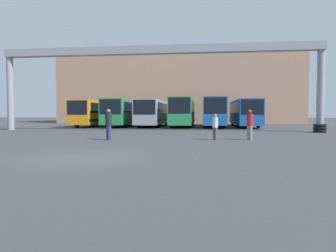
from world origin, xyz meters
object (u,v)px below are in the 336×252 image
Objects in this scene: pedestrian_near_right at (215,126)px; bus_slot_0 at (95,112)px; tire_stack at (320,128)px; pedestrian_near_center at (250,124)px; bus_slot_2 at (154,112)px; bus_slot_1 at (124,111)px; bus_slot_4 at (213,111)px; bus_slot_5 at (244,112)px; bus_slot_3 at (183,111)px; pedestrian_mid_right at (109,124)px.

bus_slot_0 is at bearing -178.55° from pedestrian_near_right.
pedestrian_near_center is at bearing -131.32° from tire_stack.
bus_slot_2 is at bearing 147.37° from tire_stack.
pedestrian_near_center is (12.47, -17.58, -0.87)m from bus_slot_1.
bus_slot_5 is (3.62, 0.14, -0.12)m from bus_slot_4.
pedestrian_near_right is at bearing -79.75° from bus_slot_3.
tire_stack is (4.84, -10.04, -1.42)m from bus_slot_5.
bus_slot_1 is 21.71m from tire_stack.
pedestrian_near_right is (6.79, -18.11, -0.95)m from bus_slot_2.
bus_slot_3 reaches higher than bus_slot_0.
bus_slot_2 reaches higher than tire_stack.
tire_stack is (22.95, -9.37, -1.41)m from bus_slot_0.
bus_slot_5 is 18.57m from pedestrian_near_right.
bus_slot_5 reaches higher than pedestrian_near_right.
bus_slot_1 is 19.01m from pedestrian_mid_right.
bus_slot_1 is at bearing 172.88° from pedestrian_near_right.
bus_slot_5 reaches higher than tire_stack.
bus_slot_3 reaches higher than bus_slot_2.
pedestrian_mid_right is (-6.82, -18.68, -0.92)m from bus_slot_4.
bus_slot_3 is 7.27m from bus_slot_5.
bus_slot_3 reaches higher than bus_slot_4.
pedestrian_near_right is (10.41, -17.83, -1.00)m from bus_slot_1.
bus_slot_3 is at bearing -2.49° from bus_slot_1.
bus_slot_1 reaches higher than bus_slot_0.
pedestrian_near_center is at bearing -84.81° from bus_slot_4.
pedestrian_near_right is (6.37, 0.73, -0.15)m from pedestrian_mid_right.
bus_slot_3 is 18.55m from pedestrian_mid_right.
pedestrian_near_center is at bearing 49.33° from pedestrian_mid_right.
bus_slot_0 is 0.89× the size of bus_slot_5.
bus_slot_4 is at bearing 2.10° from bus_slot_0.
bus_slot_4 is 19.91m from pedestrian_mid_right.
bus_slot_0 is at bearing -173.55° from bus_slot_1.
bus_slot_2 is at bearing 133.98° from pedestrian_mid_right.
pedestrian_near_right is (3.17, -17.52, -1.07)m from bus_slot_3.
bus_slot_0 is 22.39m from pedestrian_near_right.
pedestrian_near_right is at bearing -69.45° from bus_slot_2.
bus_slot_0 is 0.88× the size of bus_slot_2.
bus_slot_3 is (3.62, -0.59, 0.12)m from bus_slot_2.
bus_slot_0 is at bearing 157.79° from tire_stack.
bus_slot_3 is (7.24, -0.31, 0.08)m from bus_slot_1.
pedestrian_mid_right reaches higher than pedestrian_near_center.
tire_stack is at bearing -38.07° from bus_slot_3.
pedestrian_near_center is (8.43, 0.98, -0.02)m from pedestrian_mid_right.
bus_slot_2 is 7.56× the size of pedestrian_near_right.
bus_slot_4 is 17.99m from pedestrian_near_right.
pedestrian_mid_right is at bearing -150.14° from tire_stack.
pedestrian_near_center reaches higher than pedestrian_near_right.
bus_slot_2 is 19.95m from pedestrian_near_center.
bus_slot_0 reaches higher than pedestrian_near_right.
pedestrian_near_center is at bearing 59.59° from pedestrian_near_right.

